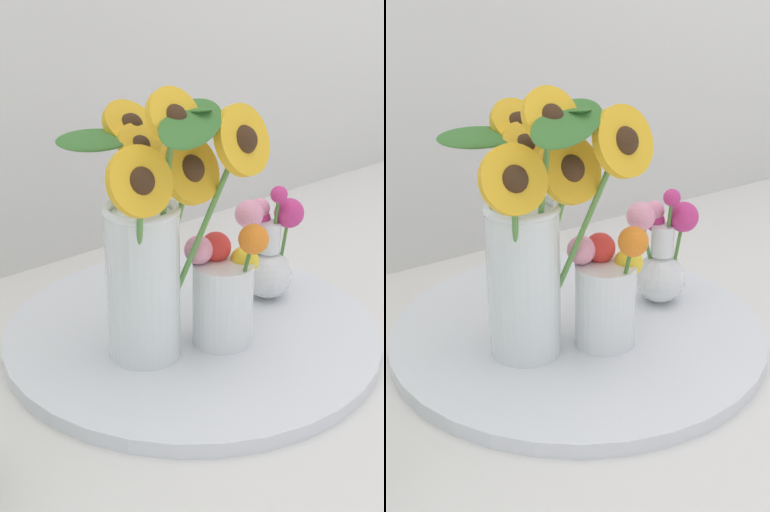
# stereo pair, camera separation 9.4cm
# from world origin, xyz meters

# --- Properties ---
(ground_plane) EXTENTS (6.00, 6.00, 0.00)m
(ground_plane) POSITION_xyz_m (0.00, 0.00, 0.00)
(ground_plane) COLOR silver
(serving_tray) EXTENTS (0.51, 0.51, 0.02)m
(serving_tray) POSITION_xyz_m (-0.01, 0.05, 0.01)
(serving_tray) COLOR silver
(serving_tray) RESTS_ON ground_plane
(mason_jar_sunflowers) EXTENTS (0.25, 0.22, 0.35)m
(mason_jar_sunflowers) POSITION_xyz_m (-0.09, 0.03, 0.18)
(mason_jar_sunflowers) COLOR silver
(mason_jar_sunflowers) RESTS_ON serving_tray
(vase_small_center) EXTENTS (0.09, 0.11, 0.18)m
(vase_small_center) POSITION_xyz_m (-0.00, -0.01, 0.09)
(vase_small_center) COLOR white
(vase_small_center) RESTS_ON serving_tray
(vase_bulb_right) EXTENTS (0.11, 0.07, 0.18)m
(vase_bulb_right) POSITION_xyz_m (0.13, 0.04, 0.09)
(vase_bulb_right) COLOR white
(vase_bulb_right) RESTS_ON serving_tray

